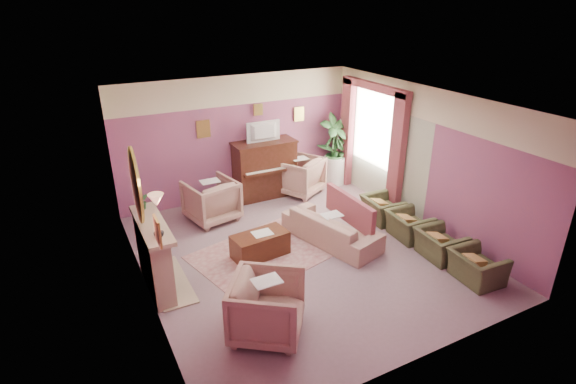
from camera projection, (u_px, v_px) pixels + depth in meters
name	position (u px, v px, depth m)	size (l,w,h in m)	color
floor	(302.00, 253.00, 8.28)	(5.50, 6.00, 0.01)	gray
ceiling	(304.00, 102.00, 7.15)	(5.50, 6.00, 0.01)	white
wall_back	(238.00, 138.00, 10.15)	(5.50, 0.02, 2.80)	#814B7F
wall_front	(428.00, 269.00, 5.28)	(5.50, 0.02, 2.80)	#814B7F
wall_left	(139.00, 216.00, 6.55)	(0.02, 6.00, 2.80)	#814B7F
wall_right	(424.00, 158.00, 8.88)	(0.02, 6.00, 2.80)	#814B7F
picture_rail_band	(236.00, 90.00, 9.71)	(5.50, 0.01, 0.65)	beige
stripe_panel	(381.00, 155.00, 10.06)	(0.01, 3.00, 2.15)	#B8C1A4
fireplace_surround	(154.00, 257.00, 7.12)	(0.30, 1.40, 1.10)	tan
fireplace_inset	(161.00, 263.00, 7.22)	(0.18, 0.72, 0.68)	black
fire_ember	(165.00, 272.00, 7.31)	(0.06, 0.54, 0.10)	#FF3900
mantel_shelf	(151.00, 225.00, 6.91)	(0.40, 1.55, 0.07)	tan
hearth	(170.00, 282.00, 7.42)	(0.55, 1.50, 0.02)	tan
mirror_frame	(136.00, 186.00, 6.57)	(0.04, 0.72, 1.20)	#CBB751
mirror_glass	(138.00, 185.00, 6.58)	(0.01, 0.60, 1.06)	white
sconce_shade	(156.00, 200.00, 5.68)	(0.20, 0.20, 0.16)	#FFB181
piano	(265.00, 170.00, 10.40)	(1.40, 0.60, 1.30)	#3C1C12
piano_keyshelf	(271.00, 172.00, 10.09)	(1.30, 0.12, 0.06)	#3C1C12
piano_keys	(271.00, 170.00, 10.08)	(1.20, 0.08, 0.02)	white
piano_top	(264.00, 142.00, 10.14)	(1.45, 0.65, 0.04)	#3C1C12
television	(265.00, 130.00, 9.98)	(0.80, 0.12, 0.48)	black
print_back_left	(203.00, 129.00, 9.65)	(0.30, 0.03, 0.38)	#CBB751
print_back_right	(299.00, 114.00, 10.62)	(0.26, 0.03, 0.34)	#CBB751
print_back_mid	(258.00, 110.00, 10.09)	(0.22, 0.03, 0.26)	#CBB751
print_left_wall	(158.00, 231.00, 5.46)	(0.03, 0.28, 0.36)	#CBB751
window_blind	(375.00, 125.00, 10.00)	(0.03, 1.40, 1.80)	beige
curtain_left	(397.00, 155.00, 9.38)	(0.16, 0.34, 2.60)	#8C3E48
curtain_right	(347.00, 133.00, 10.87)	(0.16, 0.34, 2.60)	#8C3E48
pelmet	(375.00, 87.00, 9.62)	(0.16, 2.20, 0.16)	#8C3E48
mantel_plant	(143.00, 201.00, 7.29)	(0.16, 0.16, 0.28)	#29582A
mantel_vase	(159.00, 232.00, 6.46)	(0.16, 0.16, 0.16)	beige
area_rug	(266.00, 253.00, 8.26)	(2.50, 1.80, 0.01)	tan
coffee_table	(260.00, 245.00, 8.10)	(1.00, 0.50, 0.45)	#472112
table_paper	(262.00, 233.00, 8.03)	(0.35, 0.28, 0.01)	white
sofa	(331.00, 223.00, 8.51)	(0.66, 1.99, 0.80)	tan
sofa_throw	(349.00, 209.00, 8.60)	(0.10, 1.51, 0.55)	#8C3E48
floral_armchair_left	(211.00, 198.00, 9.32)	(0.94, 0.94, 0.98)	tan
floral_armchair_right	(299.00, 174.00, 10.60)	(0.94, 0.94, 0.98)	tan
floral_armchair_front	(267.00, 304.00, 6.12)	(0.94, 0.94, 0.98)	tan
olive_chair_a	(477.00, 262.00, 7.35)	(0.56, 0.80, 0.69)	#494E2E
olive_chair_b	(440.00, 240.00, 8.02)	(0.56, 0.80, 0.69)	#494E2E
olive_chair_c	(409.00, 221.00, 8.68)	(0.56, 0.80, 0.69)	#494E2E
olive_chair_d	(382.00, 205.00, 9.35)	(0.56, 0.80, 0.69)	#494E2E
side_table	(334.00, 170.00, 11.23)	(0.52, 0.52, 0.70)	white
side_plant_big	(335.00, 150.00, 11.02)	(0.30, 0.30, 0.34)	#29582A
side_plant_small	(341.00, 152.00, 11.00)	(0.16, 0.16, 0.28)	#29582A
palm_pot	(333.00, 177.00, 11.27)	(0.34, 0.34, 0.34)	#9F6234
palm_plant	(334.00, 143.00, 10.91)	(0.76, 0.76, 1.44)	#29582A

